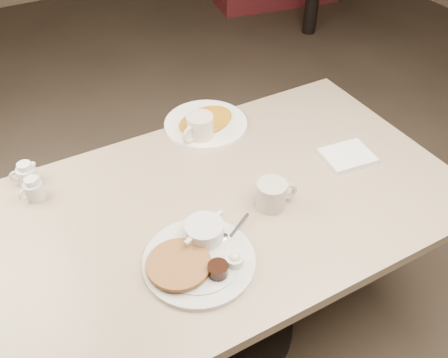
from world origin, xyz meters
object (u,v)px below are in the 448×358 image
main_plate (198,255)px  coffee_mug_near (272,194)px  coffee_mug_far (199,128)px  creamer_left (34,189)px  diner_table (227,234)px  hash_plate (206,123)px  creamer_right (27,174)px

main_plate → coffee_mug_near: bearing=15.4°
coffee_mug_far → creamer_left: 0.60m
main_plate → diner_table: bearing=42.4°
main_plate → hash_plate: size_ratio=1.06×
coffee_mug_near → creamer_right: size_ratio=1.46×
creamer_left → creamer_right: (-0.00, 0.09, -0.00)m
diner_table → main_plate: 0.32m
main_plate → coffee_mug_far: coffee_mug_far is taller
main_plate → hash_plate: (0.31, 0.56, -0.01)m
hash_plate → coffee_mug_near: bearing=-91.7°
coffee_mug_far → creamer_left: size_ratio=1.70×
creamer_right → main_plate: bearing=-58.2°
coffee_mug_near → coffee_mug_far: bearing=96.1°
diner_table → coffee_mug_near: 0.26m
coffee_mug_near → coffee_mug_far: size_ratio=0.95×
coffee_mug_far → creamer_right: (-0.60, 0.06, -0.01)m
diner_table → hash_plate: (0.12, 0.39, 0.18)m
coffee_mug_far → hash_plate: (0.06, 0.07, -0.04)m
diner_table → main_plate: (-0.19, -0.17, 0.19)m
diner_table → creamer_right: bearing=144.3°
diner_table → coffee_mug_near: size_ratio=10.59×
coffee_mug_far → creamer_right: coffee_mug_far is taller
creamer_right → hash_plate: creamer_right is taller
diner_table → coffee_mug_near: bearing=-39.7°
coffee_mug_far → diner_table: bearing=-101.4°
diner_table → main_plate: size_ratio=3.59×
coffee_mug_near → creamer_left: (-0.64, 0.39, -0.01)m
diner_table → main_plate: bearing=-137.6°
main_plate → coffee_mug_far: (0.26, 0.50, 0.03)m
creamer_left → hash_plate: creamer_left is taller
creamer_left → hash_plate: 0.66m
main_plate → hash_plate: 0.65m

